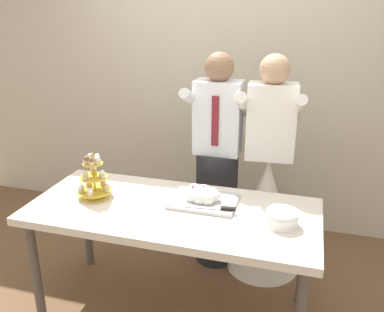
{
  "coord_description": "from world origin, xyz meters",
  "views": [
    {
      "loc": [
        0.76,
        -2.16,
        1.96
      ],
      "look_at": [
        0.08,
        0.15,
        1.07
      ],
      "focal_mm": 38.4,
      "sensor_mm": 36.0,
      "label": 1
    }
  ],
  "objects_px": {
    "main_cake_tray": "(203,197)",
    "person_bride": "(266,200)",
    "person_groom": "(217,174)",
    "dessert_table": "(172,218)",
    "cupcake_stand": "(94,179)",
    "plate_stack": "(282,218)"
  },
  "relations": [
    {
      "from": "main_cake_tray",
      "to": "person_bride",
      "type": "xyz_separation_m",
      "value": [
        0.35,
        0.56,
        -0.23
      ]
    },
    {
      "from": "cupcake_stand",
      "to": "plate_stack",
      "type": "relative_size",
      "value": 1.62
    },
    {
      "from": "plate_stack",
      "to": "person_groom",
      "type": "bearing_deg",
      "value": 127.65
    },
    {
      "from": "plate_stack",
      "to": "person_bride",
      "type": "bearing_deg",
      "value": 102.81
    },
    {
      "from": "plate_stack",
      "to": "cupcake_stand",
      "type": "bearing_deg",
      "value": 178.66
    },
    {
      "from": "plate_stack",
      "to": "person_groom",
      "type": "height_order",
      "value": "person_groom"
    },
    {
      "from": "dessert_table",
      "to": "cupcake_stand",
      "type": "xyz_separation_m",
      "value": [
        -0.53,
        0.01,
        0.2
      ]
    },
    {
      "from": "person_groom",
      "to": "person_bride",
      "type": "relative_size",
      "value": 1.0
    },
    {
      "from": "cupcake_stand",
      "to": "person_groom",
      "type": "distance_m",
      "value": 0.96
    },
    {
      "from": "cupcake_stand",
      "to": "person_groom",
      "type": "relative_size",
      "value": 0.18
    },
    {
      "from": "main_cake_tray",
      "to": "plate_stack",
      "type": "bearing_deg",
      "value": -15.75
    },
    {
      "from": "cupcake_stand",
      "to": "person_bride",
      "type": "distance_m",
      "value": 1.28
    },
    {
      "from": "dessert_table",
      "to": "main_cake_tray",
      "type": "distance_m",
      "value": 0.24
    },
    {
      "from": "plate_stack",
      "to": "person_bride",
      "type": "xyz_separation_m",
      "value": [
        -0.16,
        0.7,
        -0.24
      ]
    },
    {
      "from": "dessert_table",
      "to": "plate_stack",
      "type": "relative_size",
      "value": 9.55
    },
    {
      "from": "main_cake_tray",
      "to": "person_groom",
      "type": "height_order",
      "value": "person_groom"
    },
    {
      "from": "cupcake_stand",
      "to": "plate_stack",
      "type": "height_order",
      "value": "cupcake_stand"
    },
    {
      "from": "dessert_table",
      "to": "main_cake_tray",
      "type": "xyz_separation_m",
      "value": [
        0.17,
        0.12,
        0.12
      ]
    },
    {
      "from": "person_groom",
      "to": "dessert_table",
      "type": "bearing_deg",
      "value": -100.79
    },
    {
      "from": "dessert_table",
      "to": "plate_stack",
      "type": "xyz_separation_m",
      "value": [
        0.67,
        -0.02,
        0.12
      ]
    },
    {
      "from": "plate_stack",
      "to": "person_groom",
      "type": "xyz_separation_m",
      "value": [
        -0.54,
        0.7,
        -0.07
      ]
    },
    {
      "from": "dessert_table",
      "to": "person_bride",
      "type": "xyz_separation_m",
      "value": [
        0.51,
        0.68,
        -0.12
      ]
    }
  ]
}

